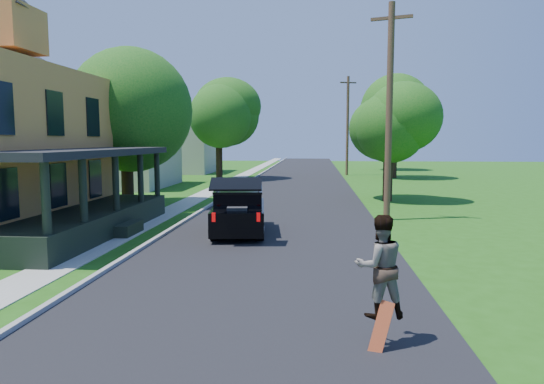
# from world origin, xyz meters

# --- Properties ---
(ground) EXTENTS (140.00, 140.00, 0.00)m
(ground) POSITION_xyz_m (0.00, 0.00, 0.00)
(ground) COLOR #205210
(ground) RESTS_ON ground
(street) EXTENTS (8.00, 120.00, 0.02)m
(street) POSITION_xyz_m (0.00, 20.00, 0.00)
(street) COLOR black
(street) RESTS_ON ground
(curb) EXTENTS (0.15, 120.00, 0.12)m
(curb) POSITION_xyz_m (-4.05, 20.00, 0.00)
(curb) COLOR gray
(curb) RESTS_ON ground
(sidewalk) EXTENTS (1.30, 120.00, 0.03)m
(sidewalk) POSITION_xyz_m (-5.60, 20.00, 0.00)
(sidewalk) COLOR gray
(sidewalk) RESTS_ON ground
(front_walk) EXTENTS (6.50, 1.20, 0.03)m
(front_walk) POSITION_xyz_m (-9.50, 6.00, 0.00)
(front_walk) COLOR gray
(front_walk) RESTS_ON ground
(neighbor_house_mid) EXTENTS (12.78, 12.78, 8.30)m
(neighbor_house_mid) POSITION_xyz_m (-13.50, 24.00, 4.19)
(neighbor_house_mid) COLOR #9B9489
(neighbor_house_mid) RESTS_ON ground
(neighbor_house_far) EXTENTS (12.78, 12.78, 8.30)m
(neighbor_house_far) POSITION_xyz_m (-13.50, 40.00, 4.19)
(neighbor_house_far) COLOR #9B9489
(neighbor_house_far) RESTS_ON ground
(black_suv) EXTENTS (2.30, 4.91, 2.21)m
(black_suv) POSITION_xyz_m (-1.40, 6.70, 0.85)
(black_suv) COLOR black
(black_suv) RESTS_ON ground
(skateboarder) EXTENTS (0.97, 0.82, 1.75)m
(skateboarder) POSITION_xyz_m (2.50, -2.82, 1.34)
(skateboarder) COLOR black
(skateboarder) RESTS_ON ground
(skateboard) EXTENTS (0.46, 0.29, 0.88)m
(skateboard) POSITION_xyz_m (2.50, -3.15, 0.37)
(skateboard) COLOR #A4330E
(skateboard) RESTS_ON ground
(tree_left_mid) EXTENTS (7.34, 7.02, 8.95)m
(tree_left_mid) POSITION_xyz_m (-8.56, 13.89, 5.71)
(tree_left_mid) COLOR black
(tree_left_mid) RESTS_ON ground
(tree_left_far) EXTENTS (6.23, 6.07, 9.49)m
(tree_left_far) POSITION_xyz_m (-7.06, 31.11, 6.21)
(tree_left_far) COLOR black
(tree_left_far) RESTS_ON ground
(tree_right_near) EXTENTS (4.96, 4.86, 7.03)m
(tree_right_near) POSITION_xyz_m (5.46, 16.99, 4.50)
(tree_right_near) COLOR black
(tree_right_near) RESTS_ON ground
(tree_right_mid) EXTENTS (7.37, 7.51, 9.63)m
(tree_right_mid) POSITION_xyz_m (8.52, 34.30, 6.31)
(tree_right_mid) COLOR black
(tree_right_mid) RESTS_ON ground
(tree_right_far) EXTENTS (7.02, 6.65, 8.84)m
(tree_right_far) POSITION_xyz_m (9.85, 46.25, 5.95)
(tree_right_far) COLOR black
(tree_right_far) RESTS_ON ground
(utility_pole_near) EXTENTS (1.69, 0.62, 9.14)m
(utility_pole_near) POSITION_xyz_m (4.50, 10.20, 4.72)
(utility_pole_near) COLOR #503625
(utility_pole_near) RESTS_ON ground
(utility_pole_far) EXTENTS (1.60, 0.61, 9.60)m
(utility_pole_far) POSITION_xyz_m (4.50, 37.30, 4.95)
(utility_pole_far) COLOR #503625
(utility_pole_far) RESTS_ON ground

